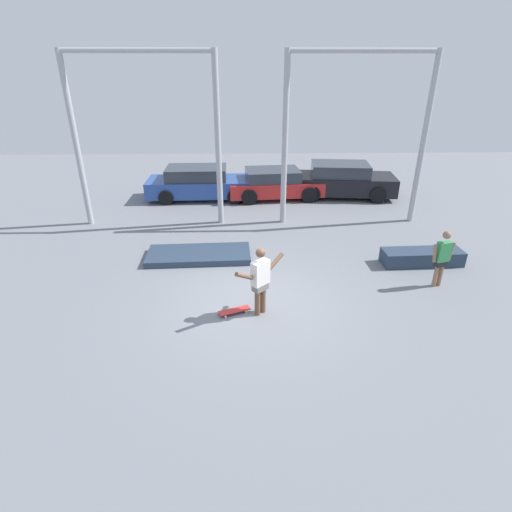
{
  "coord_description": "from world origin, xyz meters",
  "views": [
    {
      "loc": [
        -0.2,
        -8.25,
        5.24
      ],
      "look_at": [
        0.04,
        1.08,
        0.75
      ],
      "focal_mm": 28.0,
      "sensor_mm": 36.0,
      "label": 1
    }
  ],
  "objects_px": {
    "parked_car_blue": "(200,183)",
    "grind_box": "(422,257)",
    "skateboarder": "(260,279)",
    "bystander": "(442,256)",
    "parked_car_black": "(342,180)",
    "manual_pad": "(199,255)",
    "skateboard": "(234,311)",
    "parked_car_red": "(275,184)"
  },
  "relations": [
    {
      "from": "skateboard",
      "to": "bystander",
      "type": "bearing_deg",
      "value": -9.22
    },
    {
      "from": "manual_pad",
      "to": "skateboarder",
      "type": "bearing_deg",
      "value": -60.03
    },
    {
      "from": "skateboard",
      "to": "grind_box",
      "type": "height_order",
      "value": "grind_box"
    },
    {
      "from": "skateboard",
      "to": "parked_car_blue",
      "type": "bearing_deg",
      "value": 79.0
    },
    {
      "from": "parked_car_blue",
      "to": "grind_box",
      "type": "bearing_deg",
      "value": -44.24
    },
    {
      "from": "skateboard",
      "to": "manual_pad",
      "type": "relative_size",
      "value": 0.25
    },
    {
      "from": "parked_car_blue",
      "to": "bystander",
      "type": "height_order",
      "value": "bystander"
    },
    {
      "from": "parked_car_red",
      "to": "bystander",
      "type": "relative_size",
      "value": 2.73
    },
    {
      "from": "manual_pad",
      "to": "skateboard",
      "type": "bearing_deg",
      "value": -69.26
    },
    {
      "from": "skateboard",
      "to": "bystander",
      "type": "height_order",
      "value": "bystander"
    },
    {
      "from": "manual_pad",
      "to": "parked_car_blue",
      "type": "bearing_deg",
      "value": 95.03
    },
    {
      "from": "grind_box",
      "to": "parked_car_blue",
      "type": "distance_m",
      "value": 9.59
    },
    {
      "from": "parked_car_blue",
      "to": "parked_car_red",
      "type": "relative_size",
      "value": 1.09
    },
    {
      "from": "manual_pad",
      "to": "parked_car_blue",
      "type": "height_order",
      "value": "parked_car_blue"
    },
    {
      "from": "grind_box",
      "to": "bystander",
      "type": "relative_size",
      "value": 1.49
    },
    {
      "from": "parked_car_blue",
      "to": "skateboard",
      "type": "bearing_deg",
      "value": -80.85
    },
    {
      "from": "skateboarder",
      "to": "parked_car_blue",
      "type": "height_order",
      "value": "skateboarder"
    },
    {
      "from": "skateboarder",
      "to": "bystander",
      "type": "xyz_separation_m",
      "value": [
        4.65,
        1.16,
        -0.06
      ]
    },
    {
      "from": "parked_car_blue",
      "to": "manual_pad",
      "type": "bearing_deg",
      "value": -86.31
    },
    {
      "from": "skateboarder",
      "to": "parked_car_black",
      "type": "xyz_separation_m",
      "value": [
        3.87,
        9.09,
        -0.22
      ]
    },
    {
      "from": "skateboard",
      "to": "grind_box",
      "type": "relative_size",
      "value": 0.34
    },
    {
      "from": "parked_car_blue",
      "to": "parked_car_red",
      "type": "xyz_separation_m",
      "value": [
        3.21,
        -0.01,
        -0.05
      ]
    },
    {
      "from": "manual_pad",
      "to": "parked_car_blue",
      "type": "xyz_separation_m",
      "value": [
        -0.52,
        5.95,
        0.56
      ]
    },
    {
      "from": "parked_car_black",
      "to": "manual_pad",
      "type": "bearing_deg",
      "value": -126.73
    },
    {
      "from": "skateboarder",
      "to": "parked_car_blue",
      "type": "relative_size",
      "value": 0.36
    },
    {
      "from": "skateboarder",
      "to": "manual_pad",
      "type": "height_order",
      "value": "skateboarder"
    },
    {
      "from": "grind_box",
      "to": "skateboarder",
      "type": "bearing_deg",
      "value": -152.98
    },
    {
      "from": "grind_box",
      "to": "parked_car_red",
      "type": "bearing_deg",
      "value": 120.33
    },
    {
      "from": "skateboarder",
      "to": "grind_box",
      "type": "distance_m",
      "value": 5.39
    },
    {
      "from": "grind_box",
      "to": "parked_car_blue",
      "type": "xyz_separation_m",
      "value": [
        -7.02,
        6.52,
        0.44
      ]
    },
    {
      "from": "skateboard",
      "to": "parked_car_red",
      "type": "height_order",
      "value": "parked_car_red"
    },
    {
      "from": "grind_box",
      "to": "parked_car_red",
      "type": "height_order",
      "value": "parked_car_red"
    },
    {
      "from": "grind_box",
      "to": "parked_car_red",
      "type": "relative_size",
      "value": 0.54
    },
    {
      "from": "parked_car_red",
      "to": "grind_box",
      "type": "bearing_deg",
      "value": -65.03
    },
    {
      "from": "grind_box",
      "to": "bystander",
      "type": "bearing_deg",
      "value": -94.95
    },
    {
      "from": "skateboard",
      "to": "parked_car_red",
      "type": "bearing_deg",
      "value": 58.62
    },
    {
      "from": "skateboard",
      "to": "parked_car_black",
      "type": "relative_size",
      "value": 0.17
    },
    {
      "from": "parked_car_black",
      "to": "bystander",
      "type": "height_order",
      "value": "bystander"
    },
    {
      "from": "skateboarder",
      "to": "bystander",
      "type": "distance_m",
      "value": 4.79
    },
    {
      "from": "skateboard",
      "to": "parked_car_black",
      "type": "height_order",
      "value": "parked_car_black"
    },
    {
      "from": "manual_pad",
      "to": "parked_car_black",
      "type": "relative_size",
      "value": 0.67
    },
    {
      "from": "parked_car_red",
      "to": "manual_pad",
      "type": "bearing_deg",
      "value": -119.7
    }
  ]
}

